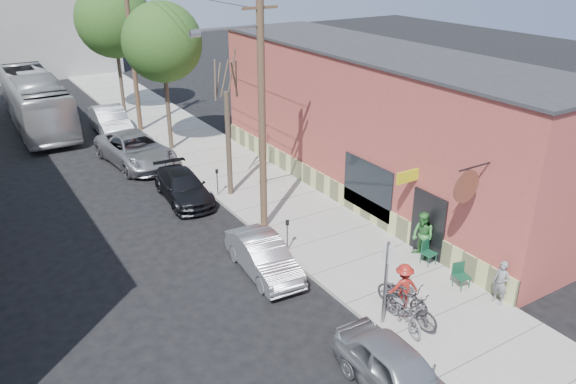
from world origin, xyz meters
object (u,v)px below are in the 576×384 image
patio_chair_b (429,253)px  patron_green (423,236)px  utility_pole_near (260,102)px  patron_grey (501,283)px  bus (36,101)px  car_4 (111,121)px  tree_bare (229,144)px  parking_meter_far (217,178)px  car_1 (264,256)px  cyclist (403,287)px  patio_chair_a (462,276)px  parked_bike_b (404,312)px  tree_leafy_far (114,20)px  parked_bike_a (410,307)px  car_2 (183,187)px  car_3 (136,150)px  car_0 (398,372)px  sign_post (386,275)px  parking_meter_near (287,230)px  tree_leafy_mid (162,42)px

patio_chair_b → patron_green: (0.09, 0.47, 0.46)m
utility_pole_near → patron_grey: size_ratio=6.59×
bus → car_4: bearing=-47.5°
tree_bare → car_4: (-2.00, 12.39, -1.72)m
parking_meter_far → car_1: bearing=-102.0°
cyclist → tree_bare: bearing=-70.2°
parking_meter_far → patio_chair_a: size_ratio=1.41×
cyclist → parked_bike_b: size_ratio=0.82×
utility_pole_near → patio_chair_b: 8.31m
car_4 → tree_leafy_far: bearing=66.0°
parked_bike_a → bus: (-5.70, 28.05, 0.95)m
patio_chair_b → car_4: bearing=93.3°
car_2 → patron_green: bearing=-57.0°
car_4 → car_3: bearing=-90.3°
car_0 → car_4: bearing=91.2°
sign_post → utility_pole_near: utility_pole_near is taller
parking_meter_far → car_1: (-1.45, -6.83, -0.32)m
parking_meter_near → tree_bare: tree_bare is taller
tree_bare → cyclist: (0.55, -10.99, -1.61)m
car_2 → bus: bearing=107.0°
car_0 → car_4: (0.00, 25.97, 0.13)m
patio_chair_a → patron_grey: 1.33m
sign_post → parked_bike_b: 1.33m
patron_green → parked_bike_b: patron_green is taller
patio_chair_b → patron_grey: bearing=-96.9°
cyclist → car_2: bearing=-60.8°
car_1 → parked_bike_b: bearing=-64.6°
parking_meter_far → patron_grey: bearing=-72.6°
patio_chair_a → parked_bike_b: size_ratio=0.45×
bus → tree_leafy_far: bearing=0.4°
parking_meter_far → utility_pole_near: bearing=-88.0°
tree_leafy_far → car_0: bearing=-93.8°
utility_pole_near → bus: utility_pole_near is taller
tree_leafy_far → parked_bike_a: size_ratio=4.41×
tree_leafy_mid → car_3: bearing=-156.2°
sign_post → utility_pole_near: (0.04, 7.48, 3.58)m
car_1 → bus: size_ratio=0.33×
parking_meter_far → parked_bike_a: 11.94m
sign_post → patron_grey: bearing=-17.0°
utility_pole_near → patron_green: (3.73, -5.24, -4.35)m
cyclist → parking_meter_far: bearing=-67.5°
car_4 → bus: bus is taller
patron_green → patio_chair_b: bearing=-8.0°
parked_bike_a → car_1: bearing=101.9°
parking_meter_near → cyclist: bearing=-77.8°
patio_chair_a → utility_pole_near: bearing=129.8°
parking_meter_near → parked_bike_b: 5.84m
patio_chair_a → car_2: car_2 is taller
patio_chair_a → car_4: car_4 is taller
parked_bike_b → bus: bearing=113.9°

